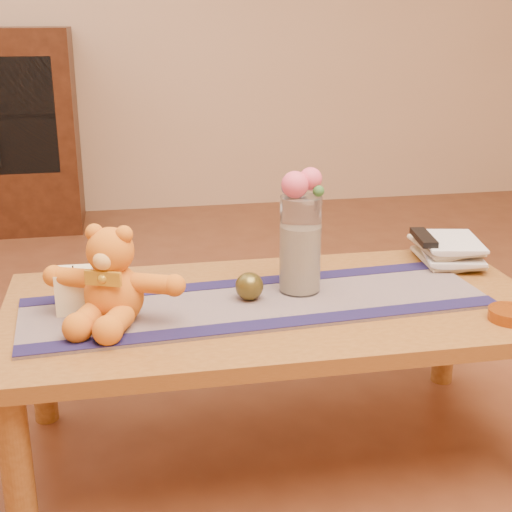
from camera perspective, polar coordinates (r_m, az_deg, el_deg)
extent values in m
plane|color=#5D301A|center=(2.10, 1.39, -15.07)|extent=(5.50, 5.50, 0.00)
cube|color=brown|center=(1.90, 1.49, -4.20)|extent=(1.40, 0.70, 0.04)
cylinder|color=brown|center=(1.73, -18.37, -16.16)|extent=(0.07, 0.07, 0.41)
cylinder|color=brown|center=(2.23, -16.67, -7.73)|extent=(0.07, 0.07, 0.41)
cylinder|color=brown|center=(2.44, 14.84, -5.23)|extent=(0.07, 0.07, 0.41)
cube|color=#171E41|center=(1.87, 0.17, -3.75)|extent=(1.22, 0.43, 0.01)
cube|color=#18143D|center=(1.74, 1.40, -5.36)|extent=(1.20, 0.14, 0.00)
cube|color=#18143D|center=(2.00, -0.89, -2.09)|extent=(1.20, 0.14, 0.00)
cube|color=#FFF2BB|center=(1.86, -14.17, -2.65)|extent=(0.09, 0.09, 0.11)
cylinder|color=black|center=(1.84, -14.31, -0.93)|extent=(0.00, 0.00, 0.01)
cylinder|color=silver|center=(1.90, 3.53, 0.91)|extent=(0.11, 0.11, 0.26)
cylinder|color=beige|center=(1.92, 3.51, -0.20)|extent=(0.09, 0.09, 0.18)
sphere|color=#DE4E6A|center=(1.85, 3.10, 5.67)|extent=(0.07, 0.07, 0.07)
sphere|color=#DE4E6A|center=(1.87, 4.35, 6.12)|extent=(0.06, 0.06, 0.06)
sphere|color=#454392|center=(1.90, 3.66, 5.80)|extent=(0.04, 0.04, 0.04)
sphere|color=#454392|center=(1.88, 2.58, 5.41)|extent=(0.04, 0.04, 0.04)
sphere|color=#33662D|center=(1.86, 4.98, 5.15)|extent=(0.03, 0.03, 0.03)
sphere|color=#4D4419|center=(1.87, -0.53, -2.40)|extent=(0.09, 0.09, 0.07)
imported|color=beige|center=(2.23, 12.94, -0.31)|extent=(0.19, 0.24, 0.02)
imported|color=beige|center=(2.22, 13.13, 0.12)|extent=(0.21, 0.26, 0.02)
imported|color=beige|center=(2.22, 12.84, 0.64)|extent=(0.17, 0.23, 0.02)
imported|color=beige|center=(2.21, 13.16, 1.07)|extent=(0.20, 0.25, 0.02)
cube|color=black|center=(2.20, 13.15, 1.44)|extent=(0.07, 0.16, 0.02)
cylinder|color=#BF5914|center=(1.88, 19.54, -4.40)|extent=(0.12, 0.12, 0.03)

